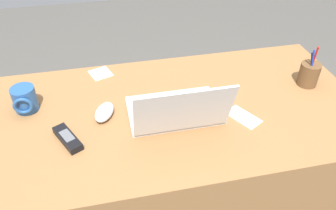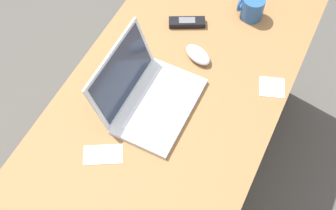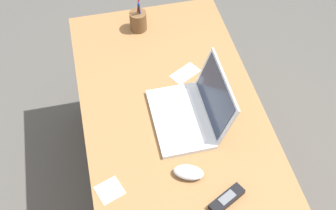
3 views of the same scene
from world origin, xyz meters
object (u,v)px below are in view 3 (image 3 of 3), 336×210
Objects in this scene: pen_holder at (138,21)px; cordless_phone at (227,199)px; computer_mouse at (189,172)px; laptop at (191,111)px.

cordless_phone is at bearing 8.11° from pen_holder.
pen_holder is at bearing -171.89° from cordless_phone.
pen_holder is at bearing -154.59° from computer_mouse.
cordless_phone is 0.97m from pen_holder.
computer_mouse is 0.63× the size of pen_holder.
computer_mouse reaches higher than cordless_phone.
cordless_phone is at bearing 4.49° from laptop.
computer_mouse is 0.17m from cordless_phone.
laptop is at bearing -175.51° from cordless_phone.
pen_holder is (-0.83, -0.03, 0.03)m from computer_mouse.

